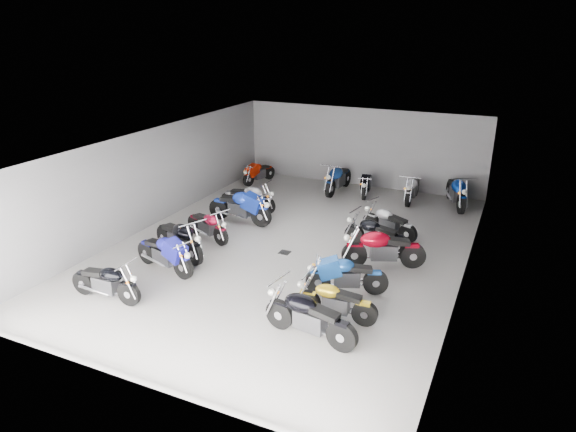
% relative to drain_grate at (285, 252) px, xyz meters
% --- Properties ---
extents(ground, '(14.00, 14.00, 0.00)m').
position_rel_drain_grate_xyz_m(ground, '(0.00, 0.50, -0.01)').
color(ground, gray).
rests_on(ground, ground).
extents(wall_back, '(10.00, 0.10, 3.20)m').
position_rel_drain_grate_xyz_m(wall_back, '(0.00, 7.50, 1.59)').
color(wall_back, slate).
rests_on(wall_back, ground).
extents(wall_left, '(0.10, 14.00, 3.20)m').
position_rel_drain_grate_xyz_m(wall_left, '(-5.00, 0.50, 1.59)').
color(wall_left, slate).
rests_on(wall_left, ground).
extents(wall_right, '(0.10, 14.00, 3.20)m').
position_rel_drain_grate_xyz_m(wall_right, '(5.00, 0.50, 1.59)').
color(wall_right, slate).
rests_on(wall_right, ground).
extents(ceiling, '(10.00, 14.00, 0.04)m').
position_rel_drain_grate_xyz_m(ceiling, '(0.00, 0.50, 3.21)').
color(ceiling, black).
rests_on(ceiling, wall_back).
extents(drain_grate, '(0.32, 0.32, 0.01)m').
position_rel_drain_grate_xyz_m(drain_grate, '(0.00, 0.00, 0.00)').
color(drain_grate, black).
rests_on(drain_grate, ground).
extents(motorcycle_left_a, '(2.02, 0.40, 0.89)m').
position_rel_drain_grate_xyz_m(motorcycle_left_a, '(-2.78, -4.30, 0.48)').
color(motorcycle_left_a, black).
rests_on(motorcycle_left_a, ground).
extents(motorcycle_left_b, '(2.15, 0.67, 0.96)m').
position_rel_drain_grate_xyz_m(motorcycle_left_b, '(-2.45, -2.43, 0.52)').
color(motorcycle_left_b, black).
rests_on(motorcycle_left_b, ground).
extents(motorcycle_left_c, '(2.19, 1.04, 1.02)m').
position_rel_drain_grate_xyz_m(motorcycle_left_c, '(-2.66, -1.49, 0.55)').
color(motorcycle_left_c, black).
rests_on(motorcycle_left_c, ground).
extents(motorcycle_left_d, '(1.89, 0.84, 0.87)m').
position_rel_drain_grate_xyz_m(motorcycle_left_d, '(-2.61, -0.08, 0.47)').
color(motorcycle_left_d, black).
rests_on(motorcycle_left_d, ground).
extents(motorcycle_left_e, '(2.38, 0.48, 1.04)m').
position_rel_drain_grate_xyz_m(motorcycle_left_e, '(-2.38, 1.58, 0.56)').
color(motorcycle_left_e, black).
rests_on(motorcycle_left_e, ground).
extents(motorcycle_left_f, '(2.15, 0.42, 0.94)m').
position_rel_drain_grate_xyz_m(motorcycle_left_f, '(-2.67, 2.65, 0.51)').
color(motorcycle_left_f, black).
rests_on(motorcycle_left_f, ground).
extents(motorcycle_right_a, '(2.23, 0.55, 0.98)m').
position_rel_drain_grate_xyz_m(motorcycle_right_a, '(2.33, -3.78, 0.53)').
color(motorcycle_right_a, black).
rests_on(motorcycle_right_a, ground).
extents(motorcycle_right_b, '(1.95, 0.40, 0.86)m').
position_rel_drain_grate_xyz_m(motorcycle_right_b, '(2.58, -2.81, 0.46)').
color(motorcycle_right_b, black).
rests_on(motorcycle_right_b, ground).
extents(motorcycle_right_c, '(1.96, 0.92, 0.91)m').
position_rel_drain_grate_xyz_m(motorcycle_right_c, '(2.41, -1.57, 0.49)').
color(motorcycle_right_c, black).
rests_on(motorcycle_right_c, ground).
extents(motorcycle_right_d, '(2.20, 1.04, 1.02)m').
position_rel_drain_grate_xyz_m(motorcycle_right_d, '(2.86, 0.27, 0.55)').
color(motorcycle_right_d, black).
rests_on(motorcycle_right_d, ground).
extents(motorcycle_right_e, '(2.06, 0.54, 0.91)m').
position_rel_drain_grate_xyz_m(motorcycle_right_e, '(2.36, 1.33, 0.49)').
color(motorcycle_right_e, black).
rests_on(motorcycle_right_e, ground).
extents(motorcycle_right_f, '(1.91, 0.80, 0.87)m').
position_rel_drain_grate_xyz_m(motorcycle_right_f, '(2.47, 2.49, 0.47)').
color(motorcycle_right_f, black).
rests_on(motorcycle_right_f, ground).
extents(motorcycle_back_a, '(0.60, 1.85, 0.83)m').
position_rel_drain_grate_xyz_m(motorcycle_back_a, '(-4.01, 5.98, 0.44)').
color(motorcycle_back_a, black).
rests_on(motorcycle_back_a, ground).
extents(motorcycle_back_c, '(0.49, 2.34, 1.03)m').
position_rel_drain_grate_xyz_m(motorcycle_back_c, '(-0.53, 6.18, 0.55)').
color(motorcycle_back_c, black).
rests_on(motorcycle_back_c, ground).
extents(motorcycle_back_d, '(0.47, 1.90, 0.84)m').
position_rel_drain_grate_xyz_m(motorcycle_back_d, '(0.63, 6.29, 0.45)').
color(motorcycle_back_d, black).
rests_on(motorcycle_back_d, ground).
extents(motorcycle_back_e, '(0.41, 2.09, 0.92)m').
position_rel_drain_grate_xyz_m(motorcycle_back_e, '(2.42, 6.28, 0.50)').
color(motorcycle_back_e, black).
rests_on(motorcycle_back_e, ground).
extents(motorcycle_back_f, '(1.00, 2.28, 1.05)m').
position_rel_drain_grate_xyz_m(motorcycle_back_f, '(4.01, 6.36, 0.56)').
color(motorcycle_back_f, black).
rests_on(motorcycle_back_f, ground).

